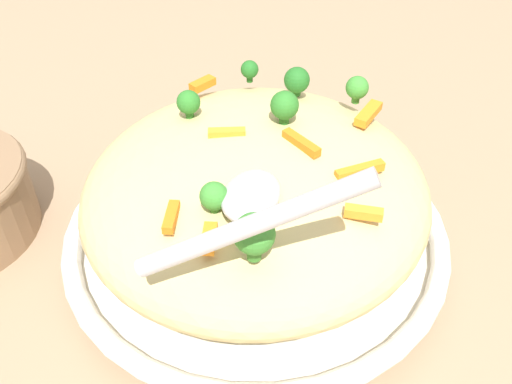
{
  "coord_description": "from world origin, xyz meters",
  "views": [
    {
      "loc": [
        -0.34,
        -0.11,
        0.38
      ],
      "look_at": [
        0.0,
        0.0,
        0.07
      ],
      "focal_mm": 38.7,
      "sensor_mm": 36.0,
      "label": 1
    }
  ],
  "objects": [
    {
      "name": "serving_spoon",
      "position": [
        -0.09,
        -0.02,
        0.14
      ],
      "size": [
        0.12,
        0.14,
        0.09
      ],
      "color": "#B7B7BC",
      "rests_on": "pasta_mound"
    },
    {
      "name": "broccoli_floret_3",
      "position": [
        -0.11,
        -0.03,
        0.13
      ],
      "size": [
        0.03,
        0.03,
        0.04
      ],
      "color": "#377928",
      "rests_on": "pasta_mound"
    },
    {
      "name": "broccoli_floret_5",
      "position": [
        0.03,
        0.07,
        0.13
      ],
      "size": [
        0.02,
        0.02,
        0.03
      ],
      "color": "#296820",
      "rests_on": "pasta_mound"
    },
    {
      "name": "carrot_piece_6",
      "position": [
        -0.09,
        0.03,
        0.11
      ],
      "size": [
        0.03,
        0.01,
        0.01
      ],
      "primitive_type": "cube",
      "rotation": [
        0.0,
        0.0,
        0.24
      ],
      "color": "orange",
      "rests_on": "pasta_mound"
    },
    {
      "name": "carrot_piece_5",
      "position": [
        0.01,
        -0.03,
        0.12
      ],
      "size": [
        0.03,
        0.04,
        0.01
      ],
      "primitive_type": "cube",
      "rotation": [
        0.0,
        0.0,
        0.99
      ],
      "color": "orange",
      "rests_on": "pasta_mound"
    },
    {
      "name": "broccoli_floret_2",
      "position": [
        0.04,
        -0.01,
        0.13
      ],
      "size": [
        0.02,
        0.02,
        0.03
      ],
      "color": "#296820",
      "rests_on": "pasta_mound"
    },
    {
      "name": "broccoli_floret_6",
      "position": [
        0.1,
        -0.06,
        0.13
      ],
      "size": [
        0.02,
        0.02,
        0.03
      ],
      "color": "#377928",
      "rests_on": "pasta_mound"
    },
    {
      "name": "carrot_piece_2",
      "position": [
        0.08,
        -0.08,
        0.12
      ],
      "size": [
        0.04,
        0.02,
        0.01
      ],
      "primitive_type": "cube",
      "rotation": [
        0.0,
        0.0,
        2.89
      ],
      "color": "orange",
      "rests_on": "pasta_mound"
    },
    {
      "name": "serving_bowl",
      "position": [
        0.0,
        0.0,
        0.02
      ],
      "size": [
        0.34,
        0.34,
        0.04
      ],
      "color": "white",
      "rests_on": "ground_plane"
    },
    {
      "name": "pasta_mound",
      "position": [
        0.0,
        0.0,
        0.08
      ],
      "size": [
        0.3,
        0.29,
        0.09
      ],
      "primitive_type": "ellipsoid",
      "color": "#D1BA7A",
      "rests_on": "serving_bowl"
    },
    {
      "name": "carrot_piece_4",
      "position": [
        -0.05,
        -0.09,
        0.12
      ],
      "size": [
        0.01,
        0.03,
        0.01
      ],
      "primitive_type": "cube",
      "rotation": [
        0.0,
        0.0,
        1.67
      ],
      "color": "orange",
      "rests_on": "pasta_mound"
    },
    {
      "name": "carrot_piece_3",
      "position": [
        -0.1,
        -0.0,
        0.12
      ],
      "size": [
        0.03,
        0.02,
        0.01
      ],
      "primitive_type": "cube",
      "rotation": [
        0.0,
        0.0,
        3.4
      ],
      "color": "orange",
      "rests_on": "pasta_mound"
    },
    {
      "name": "broccoli_floret_4",
      "position": [
        -0.07,
        0.01,
        0.13
      ],
      "size": [
        0.02,
        0.02,
        0.02
      ],
      "color": "#377928",
      "rests_on": "pasta_mound"
    },
    {
      "name": "broccoli_floret_1",
      "position": [
        0.1,
        -0.01,
        0.13
      ],
      "size": [
        0.02,
        0.02,
        0.03
      ],
      "color": "#205B1C",
      "rests_on": "pasta_mound"
    },
    {
      "name": "carrot_piece_1",
      "position": [
        0.01,
        0.03,
        0.12
      ],
      "size": [
        0.02,
        0.03,
        0.01
      ],
      "primitive_type": "cube",
      "rotation": [
        0.0,
        0.0,
        5.07
      ],
      "color": "orange",
      "rests_on": "pasta_mound"
    },
    {
      "name": "carrot_piece_0",
      "position": [
        0.09,
        0.08,
        0.12
      ],
      "size": [
        0.03,
        0.02,
        0.01
      ],
      "primitive_type": "cube",
      "rotation": [
        0.0,
        0.0,
        2.68
      ],
      "color": "orange",
      "rests_on": "pasta_mound"
    },
    {
      "name": "carrot_piece_7",
      "position": [
        -0.0,
        -0.08,
        0.12
      ],
      "size": [
        0.03,
        0.04,
        0.01
      ],
      "primitive_type": "cube",
      "rotation": [
        0.0,
        0.0,
        2.26
      ],
      "color": "orange",
      "rests_on": "pasta_mound"
    },
    {
      "name": "broccoli_floret_0",
      "position": [
        0.11,
        0.04,
        0.12
      ],
      "size": [
        0.02,
        0.02,
        0.02
      ],
      "color": "#205B1C",
      "rests_on": "pasta_mound"
    },
    {
      "name": "ground_plane",
      "position": [
        0.0,
        0.0,
        0.0
      ],
      "size": [
        2.4,
        2.4,
        0.0
      ],
      "primitive_type": "plane",
      "color": "#9E7F60"
    }
  ]
}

